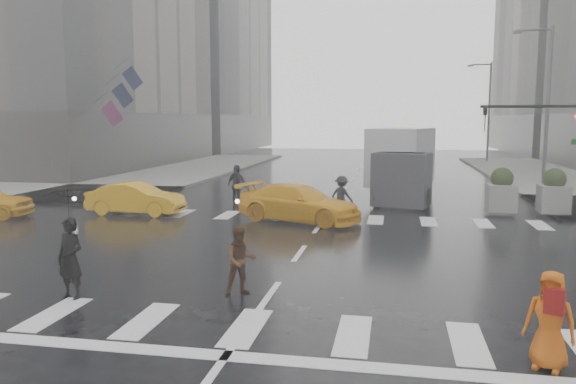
% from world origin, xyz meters
% --- Properties ---
extents(ground, '(120.00, 120.00, 0.00)m').
position_xyz_m(ground, '(0.00, 0.00, 0.00)').
color(ground, black).
rests_on(ground, ground).
extents(sidewalk_nw, '(35.00, 35.00, 0.15)m').
position_xyz_m(sidewalk_nw, '(-19.50, 17.50, 0.07)').
color(sidewalk_nw, slate).
rests_on(sidewalk_nw, ground).
extents(road_markings, '(18.00, 48.00, 0.01)m').
position_xyz_m(road_markings, '(0.00, 0.00, 0.01)').
color(road_markings, silver).
rests_on(road_markings, ground).
extents(traffic_signal_pole, '(4.45, 0.42, 4.50)m').
position_xyz_m(traffic_signal_pole, '(9.01, 8.01, 3.22)').
color(traffic_signal_pole, black).
rests_on(traffic_signal_pole, ground).
extents(street_lamp_near, '(2.15, 0.22, 9.00)m').
position_xyz_m(street_lamp_near, '(10.87, 18.00, 4.95)').
color(street_lamp_near, '#59595B').
rests_on(street_lamp_near, ground).
extents(street_lamp_far, '(2.15, 0.22, 9.00)m').
position_xyz_m(street_lamp_far, '(10.87, 38.00, 4.95)').
color(street_lamp_far, '#59595B').
rests_on(street_lamp_far, ground).
extents(planter_west, '(1.10, 1.10, 1.80)m').
position_xyz_m(planter_west, '(7.00, 8.20, 0.98)').
color(planter_west, slate).
rests_on(planter_west, ground).
extents(planter_mid, '(1.10, 1.10, 1.80)m').
position_xyz_m(planter_mid, '(9.00, 8.20, 0.98)').
color(planter_mid, slate).
rests_on(planter_mid, ground).
extents(flag_cluster, '(2.87, 3.06, 4.69)m').
position_xyz_m(flag_cluster, '(-15.08, 18.50, 5.64)').
color(flag_cluster, '#59595B').
rests_on(flag_cluster, ground).
extents(pedestrian_black, '(1.14, 1.15, 2.43)m').
position_xyz_m(pedestrian_black, '(-4.19, -5.02, 1.58)').
color(pedestrian_black, black).
rests_on(pedestrian_black, ground).
extents(pedestrian_brown, '(0.92, 0.85, 1.52)m').
position_xyz_m(pedestrian_brown, '(-0.65, -4.00, 0.76)').
color(pedestrian_brown, '#422817').
rests_on(pedestrian_brown, ground).
extents(pedestrian_orange, '(0.91, 0.78, 1.57)m').
position_xyz_m(pedestrian_orange, '(5.09, -6.81, 0.79)').
color(pedestrian_orange, '#C4530D').
rests_on(pedestrian_orange, ground).
extents(pedestrian_far_a, '(1.29, 1.10, 1.88)m').
position_xyz_m(pedestrian_far_a, '(-4.24, 8.30, 0.94)').
color(pedestrian_far_a, black).
rests_on(pedestrian_far_a, ground).
extents(pedestrian_far_b, '(1.19, 0.97, 1.61)m').
position_xyz_m(pedestrian_far_b, '(0.59, 6.84, 0.81)').
color(pedestrian_far_b, black).
rests_on(pedestrian_far_b, ground).
extents(taxi_mid, '(3.98, 1.45, 1.30)m').
position_xyz_m(taxi_mid, '(-7.76, 5.49, 0.65)').
color(taxi_mid, '#FBAE0D').
rests_on(taxi_mid, ground).
extents(taxi_rear, '(4.73, 3.29, 1.42)m').
position_xyz_m(taxi_rear, '(-0.88, 5.16, 0.71)').
color(taxi_rear, '#FBAE0D').
rests_on(taxi_rear, ground).
extents(box_truck, '(2.44, 6.50, 3.46)m').
position_xyz_m(box_truck, '(3.00, 11.70, 1.84)').
color(box_truck, silver).
rests_on(box_truck, ground).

